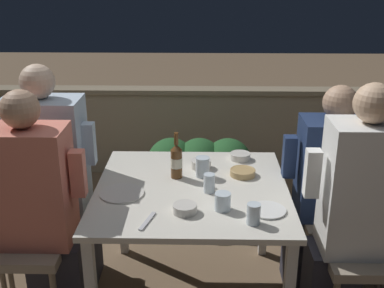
{
  "coord_description": "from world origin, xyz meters",
  "views": [
    {
      "loc": [
        0.05,
        -2.33,
        1.86
      ],
      "look_at": [
        0.0,
        0.08,
        0.94
      ],
      "focal_mm": 45.0,
      "sensor_mm": 36.0,
      "label": 1
    }
  ],
  "objects_px": {
    "person_blue_shirt": "(54,179)",
    "person_navy_jumper": "(324,190)",
    "beer_bottle": "(176,161)",
    "chair_right_far": "(359,201)",
    "person_white_polo": "(353,213)",
    "chair_left_far": "(22,197)",
    "chair_left_near": "(3,226)",
    "person_coral_top": "(40,211)"
  },
  "relations": [
    {
      "from": "person_coral_top",
      "to": "chair_right_far",
      "type": "relative_size",
      "value": 1.4
    },
    {
      "from": "beer_bottle",
      "to": "person_blue_shirt",
      "type": "bearing_deg",
      "value": 176.06
    },
    {
      "from": "chair_left_far",
      "to": "person_blue_shirt",
      "type": "xyz_separation_m",
      "value": [
        0.2,
        0.0,
        0.12
      ]
    },
    {
      "from": "chair_left_near",
      "to": "chair_left_far",
      "type": "relative_size",
      "value": 1.0
    },
    {
      "from": "person_coral_top",
      "to": "chair_left_far",
      "type": "relative_size",
      "value": 1.4
    },
    {
      "from": "person_white_polo",
      "to": "beer_bottle",
      "type": "height_order",
      "value": "person_white_polo"
    },
    {
      "from": "chair_left_far",
      "to": "chair_right_far",
      "type": "distance_m",
      "value": 1.97
    },
    {
      "from": "person_blue_shirt",
      "to": "person_navy_jumper",
      "type": "relative_size",
      "value": 1.08
    },
    {
      "from": "chair_left_far",
      "to": "person_blue_shirt",
      "type": "bearing_deg",
      "value": 0.0
    },
    {
      "from": "person_coral_top",
      "to": "person_blue_shirt",
      "type": "distance_m",
      "value": 0.33
    },
    {
      "from": "beer_bottle",
      "to": "person_white_polo",
      "type": "bearing_deg",
      "value": -20.15
    },
    {
      "from": "person_coral_top",
      "to": "chair_left_near",
      "type": "bearing_deg",
      "value": 180.0
    },
    {
      "from": "chair_left_far",
      "to": "person_navy_jumper",
      "type": "bearing_deg",
      "value": -0.48
    },
    {
      "from": "chair_left_near",
      "to": "chair_right_far",
      "type": "relative_size",
      "value": 1.0
    },
    {
      "from": "person_blue_shirt",
      "to": "beer_bottle",
      "type": "bearing_deg",
      "value": -3.94
    },
    {
      "from": "person_white_polo",
      "to": "chair_right_far",
      "type": "xyz_separation_m",
      "value": [
        0.16,
        0.36,
        -0.12
      ]
    },
    {
      "from": "chair_left_near",
      "to": "chair_right_far",
      "type": "distance_m",
      "value": 1.97
    },
    {
      "from": "person_coral_top",
      "to": "chair_left_far",
      "type": "height_order",
      "value": "person_coral_top"
    },
    {
      "from": "person_white_polo",
      "to": "chair_right_far",
      "type": "relative_size",
      "value": 1.46
    },
    {
      "from": "person_blue_shirt",
      "to": "chair_right_far",
      "type": "distance_m",
      "value": 1.77
    },
    {
      "from": "beer_bottle",
      "to": "person_coral_top",
      "type": "bearing_deg",
      "value": -157.99
    },
    {
      "from": "chair_left_near",
      "to": "person_navy_jumper",
      "type": "height_order",
      "value": "person_navy_jumper"
    },
    {
      "from": "chair_left_far",
      "to": "beer_bottle",
      "type": "xyz_separation_m",
      "value": [
        0.92,
        -0.05,
        0.26
      ]
    },
    {
      "from": "person_blue_shirt",
      "to": "chair_left_near",
      "type": "bearing_deg",
      "value": -119.31
    },
    {
      "from": "chair_left_far",
      "to": "chair_left_near",
      "type": "bearing_deg",
      "value": -86.97
    },
    {
      "from": "chair_left_far",
      "to": "chair_right_far",
      "type": "height_order",
      "value": "same"
    },
    {
      "from": "chair_right_far",
      "to": "person_navy_jumper",
      "type": "height_order",
      "value": "person_navy_jumper"
    },
    {
      "from": "person_coral_top",
      "to": "person_navy_jumper",
      "type": "height_order",
      "value": "person_coral_top"
    },
    {
      "from": "person_navy_jumper",
      "to": "person_blue_shirt",
      "type": "bearing_deg",
      "value": 179.46
    },
    {
      "from": "person_blue_shirt",
      "to": "beer_bottle",
      "type": "distance_m",
      "value": 0.73
    },
    {
      "from": "chair_left_near",
      "to": "beer_bottle",
      "type": "relative_size",
      "value": 3.47
    },
    {
      "from": "person_blue_shirt",
      "to": "person_white_polo",
      "type": "distance_m",
      "value": 1.65
    },
    {
      "from": "chair_left_near",
      "to": "person_blue_shirt",
      "type": "distance_m",
      "value": 0.4
    },
    {
      "from": "chair_right_far",
      "to": "beer_bottle",
      "type": "bearing_deg",
      "value": -178.13
    },
    {
      "from": "chair_right_far",
      "to": "person_navy_jumper",
      "type": "xyz_separation_m",
      "value": [
        -0.21,
        0.0,
        0.07
      ]
    },
    {
      "from": "person_coral_top",
      "to": "chair_right_far",
      "type": "height_order",
      "value": "person_coral_top"
    },
    {
      "from": "chair_left_near",
      "to": "chair_left_far",
      "type": "xyz_separation_m",
      "value": [
        -0.02,
        0.33,
        0.0
      ]
    },
    {
      "from": "person_coral_top",
      "to": "chair_left_far",
      "type": "xyz_separation_m",
      "value": [
        -0.22,
        0.33,
        -0.09
      ]
    },
    {
      "from": "person_blue_shirt",
      "to": "chair_right_far",
      "type": "relative_size",
      "value": 1.46
    },
    {
      "from": "chair_left_far",
      "to": "person_white_polo",
      "type": "distance_m",
      "value": 1.85
    },
    {
      "from": "person_white_polo",
      "to": "chair_right_far",
      "type": "height_order",
      "value": "person_white_polo"
    },
    {
      "from": "chair_right_far",
      "to": "person_blue_shirt",
      "type": "bearing_deg",
      "value": 179.52
    }
  ]
}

